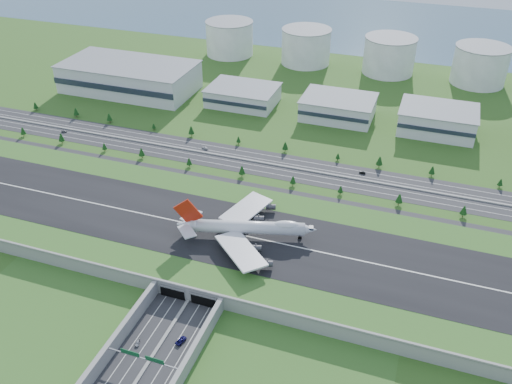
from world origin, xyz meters
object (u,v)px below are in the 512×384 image
(fuel_tank_a, at_px, (230,38))
(car_0, at_px, (137,343))
(car_5, at_px, (362,173))
(boeing_747, at_px, (247,227))
(car_2, at_px, (181,340))
(car_7, at_px, (205,148))
(car_4, at_px, (64,131))

(fuel_tank_a, distance_m, car_0, 408.72)
(car_5, bearing_deg, car_0, -16.18)
(boeing_747, height_order, car_2, boeing_747)
(car_5, bearing_deg, car_7, -83.94)
(boeing_747, height_order, car_7, boeing_747)
(boeing_747, distance_m, car_2, 76.50)
(boeing_747, relative_size, car_4, 17.77)
(fuel_tank_a, bearing_deg, boeing_747, -66.75)
(car_4, bearing_deg, car_5, -106.23)
(car_2, bearing_deg, fuel_tank_a, -57.59)
(car_0, height_order, car_5, car_0)
(car_0, height_order, car_7, car_7)
(car_2, bearing_deg, car_0, 36.87)
(car_0, xyz_separation_m, car_7, (-47.51, 184.34, 0.03))
(car_7, bearing_deg, car_4, -63.94)
(car_0, relative_size, car_7, 0.82)
(car_2, xyz_separation_m, car_7, (-65.97, 176.55, -0.06))
(car_2, bearing_deg, car_4, -27.93)
(car_5, bearing_deg, car_4, -81.75)
(boeing_747, bearing_deg, car_0, -121.68)
(car_2, bearing_deg, car_5, -92.44)
(car_0, bearing_deg, car_7, 88.07)
(boeing_747, bearing_deg, car_2, -109.68)
(car_7, bearing_deg, car_5, 111.66)
(fuel_tank_a, relative_size, boeing_747, 0.64)
(car_2, bearing_deg, boeing_747, -79.83)
(fuel_tank_a, height_order, boeing_747, fuel_tank_a)
(boeing_747, relative_size, car_2, 12.69)
(fuel_tank_a, xyz_separation_m, car_2, (128.37, -385.53, -16.53))
(fuel_tank_a, bearing_deg, car_7, -73.38)
(car_0, distance_m, car_2, 20.04)
(boeing_747, xyz_separation_m, car_0, (-23.47, -82.84, -14.04))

